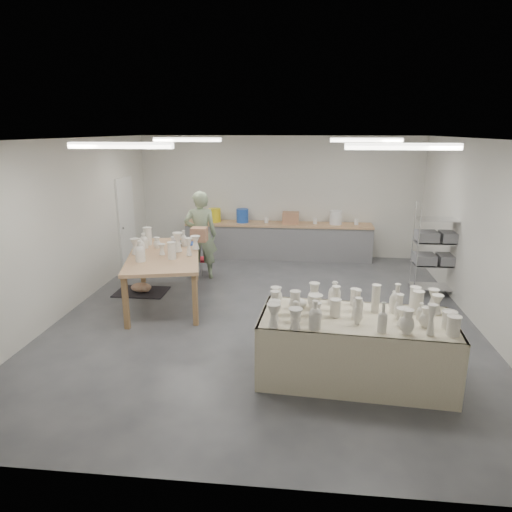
# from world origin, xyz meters

# --- Properties ---
(room) EXTENTS (8.00, 8.02, 3.00)m
(room) POSITION_xyz_m (-0.11, 0.08, 2.06)
(room) COLOR #424449
(room) RESTS_ON ground
(back_counter) EXTENTS (4.60, 0.60, 1.24)m
(back_counter) POSITION_xyz_m (-0.01, 3.68, 0.49)
(back_counter) COLOR #AA7953
(back_counter) RESTS_ON ground
(wire_shelf) EXTENTS (0.88, 0.48, 1.80)m
(wire_shelf) POSITION_xyz_m (3.20, 1.40, 0.92)
(wire_shelf) COLOR silver
(wire_shelf) RESTS_ON ground
(drying_table) EXTENTS (2.50, 1.32, 1.23)m
(drying_table) POSITION_xyz_m (1.31, -1.97, 0.47)
(drying_table) COLOR olive
(drying_table) RESTS_ON ground
(work_table) EXTENTS (1.79, 2.72, 1.30)m
(work_table) POSITION_xyz_m (-1.92, 0.58, 0.94)
(work_table) COLOR #AA7953
(work_table) RESTS_ON ground
(rug) EXTENTS (1.00, 0.70, 0.02)m
(rug) POSITION_xyz_m (-2.57, 0.88, 0.01)
(rug) COLOR black
(rug) RESTS_ON ground
(cat) EXTENTS (0.50, 0.44, 0.18)m
(cat) POSITION_xyz_m (-2.55, 0.86, 0.11)
(cat) COLOR white
(cat) RESTS_ON rug
(potter) EXTENTS (0.78, 0.59, 1.91)m
(potter) POSITION_xyz_m (-1.57, 1.94, 0.95)
(potter) COLOR #8DA27D
(potter) RESTS_ON ground
(red_stool) EXTENTS (0.49, 0.49, 0.36)m
(red_stool) POSITION_xyz_m (-1.57, 2.21, 0.32)
(red_stool) COLOR red
(red_stool) RESTS_ON ground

